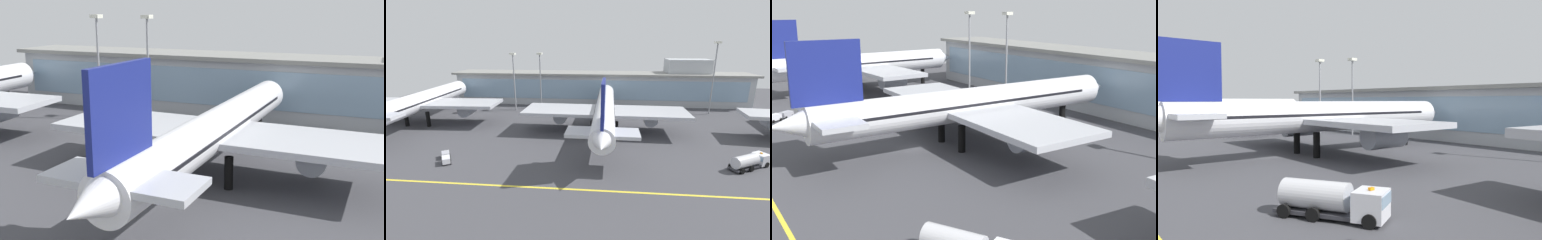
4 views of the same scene
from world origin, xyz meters
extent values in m
plane|color=#424247|center=(0.00, 0.00, 0.00)|extent=(180.00, 180.00, 0.00)
cube|color=#ADB2B7|center=(0.00, 46.43, 5.74)|extent=(113.05, 12.00, 11.49)
cube|color=#84A3BC|center=(0.00, 40.38, 6.32)|extent=(108.53, 0.20, 7.35)
cube|color=gray|center=(0.00, 46.43, 11.89)|extent=(116.05, 14.00, 0.80)
cylinder|color=black|center=(-55.76, 8.90, 2.20)|extent=(1.10, 1.10, 4.41)
cylinder|color=black|center=(-49.16, 9.20, 2.20)|extent=(1.10, 1.10, 4.41)
cylinder|color=black|center=(-53.45, 30.59, 2.20)|extent=(1.10, 1.10, 4.41)
cylinder|color=silver|center=(-52.63, 12.80, 6.89)|extent=(7.65, 47.07, 5.51)
cone|color=silver|center=(-53.78, 37.86, 6.89)|extent=(5.46, 5.19, 5.23)
cube|color=#84A3BC|center=(-53.62, 34.33, 7.85)|extent=(4.30, 4.04, 1.65)
cube|color=black|center=(-52.63, 12.80, 7.30)|extent=(7.36, 39.58, 0.44)
cube|color=#B7BAC1|center=(-52.63, 12.80, 6.20)|extent=(46.22, 13.33, 0.88)
cylinder|color=#999EA8|center=(-65.51, 13.90, 4.02)|extent=(4.13, 6.26, 3.86)
cylinder|color=#999EA8|center=(-39.91, 15.07, 4.02)|extent=(4.13, 6.26, 3.86)
cube|color=navy|center=(-51.69, -7.80, 14.05)|extent=(1.05, 8.46, 8.82)
cube|color=#B7BAC1|center=(-51.69, -7.80, 7.71)|extent=(14.86, 5.82, 0.71)
cylinder|color=black|center=(-0.89, 5.70, 2.06)|extent=(1.10, 1.10, 4.11)
cylinder|color=black|center=(5.29, 5.58, 2.06)|extent=(1.10, 1.10, 4.11)
cylinder|color=black|center=(2.64, 29.39, 2.06)|extent=(1.10, 1.10, 4.11)
cylinder|color=silver|center=(2.28, 9.77, 6.43)|extent=(6.11, 51.73, 5.14)
cone|color=silver|center=(2.79, 37.13, 6.43)|extent=(4.97, 4.72, 4.89)
cone|color=silver|center=(1.76, -17.84, 6.82)|extent=(4.48, 5.74, 4.37)
cube|color=#84A3BC|center=(2.72, 33.53, 7.33)|extent=(3.92, 3.67, 1.54)
cube|color=black|center=(2.28, 9.77, 6.82)|extent=(6.01, 43.47, 0.41)
cube|color=#B7BAC1|center=(2.28, 9.77, 5.79)|extent=(44.27, 13.22, 0.82)
cylinder|color=#999EA8|center=(-10.02, 11.86, 3.75)|extent=(3.73, 6.78, 3.60)
cylinder|color=#999EA8|center=(14.64, 11.40, 3.75)|extent=(3.73, 6.78, 3.60)
cube|color=navy|center=(1.85, -12.95, 13.12)|extent=(0.79, 9.31, 8.23)
cube|color=#B7BAC1|center=(1.85, -12.95, 7.20)|extent=(14.20, 5.94, 0.66)
cylinder|color=black|center=(-28.75, -14.73, 0.30)|extent=(0.49, 0.61, 0.60)
cylinder|color=black|center=(-29.73, -13.19, 0.30)|extent=(0.49, 0.61, 0.60)
cylinder|color=black|center=(-31.00, -13.99, 0.30)|extent=(0.49, 0.61, 0.60)
cube|color=silver|center=(-29.88, -14.36, 0.85)|extent=(2.66, 3.00, 1.10)
cylinder|color=black|center=(-30.45, -12.05, 0.30)|extent=(0.47, 0.60, 0.60)
cylinder|color=black|center=(-31.72, -12.85, 0.30)|extent=(0.47, 0.60, 0.60)
cylinder|color=black|center=(-31.35, -10.63, 0.30)|extent=(0.47, 0.60, 0.60)
cylinder|color=black|center=(-32.62, -11.44, 0.30)|extent=(0.47, 0.60, 0.60)
cube|color=#A8A8B2|center=(-31.54, -11.74, 0.80)|extent=(2.55, 2.83, 1.00)
cube|color=#2D2D33|center=(-30.73, -13.01, 0.45)|extent=(0.41, 0.56, 0.08)
cylinder|color=gray|center=(-21.48, 35.48, 9.79)|extent=(0.44, 0.44, 19.59)
cube|color=silver|center=(-21.48, 35.48, 19.94)|extent=(1.80, 1.80, 0.70)
cylinder|color=gray|center=(-29.83, 30.82, 9.84)|extent=(0.44, 0.44, 19.67)
cube|color=silver|center=(-29.83, 30.82, 20.02)|extent=(1.80, 1.80, 0.70)
camera|label=1|loc=(21.90, -45.54, 21.58)|focal=43.69mm
camera|label=2|loc=(2.02, -62.64, 24.09)|focal=25.44mm
camera|label=3|loc=(58.42, -29.21, 21.14)|focal=41.31mm
camera|label=4|loc=(53.36, -27.31, 9.19)|focal=34.32mm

